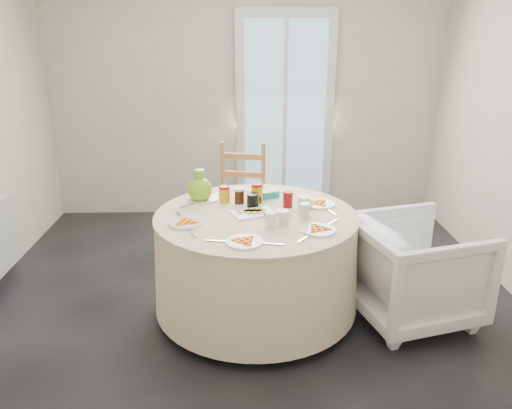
{
  "coord_description": "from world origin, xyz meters",
  "views": [
    {
      "loc": [
        -0.04,
        -3.17,
        1.91
      ],
      "look_at": [
        0.05,
        -0.04,
        0.8
      ],
      "focal_mm": 35.0,
      "sensor_mm": 36.0,
      "label": 1
    }
  ],
  "objects_px": {
    "table": "(256,262)",
    "armchair": "(415,266)",
    "green_pitcher": "(200,183)",
    "wooden_chair": "(238,202)"
  },
  "relations": [
    {
      "from": "armchair",
      "to": "green_pitcher",
      "type": "bearing_deg",
      "value": 59.5
    },
    {
      "from": "green_pitcher",
      "to": "wooden_chair",
      "type": "bearing_deg",
      "value": 45.08
    },
    {
      "from": "table",
      "to": "green_pitcher",
      "type": "bearing_deg",
      "value": 144.71
    },
    {
      "from": "table",
      "to": "armchair",
      "type": "distance_m",
      "value": 1.08
    },
    {
      "from": "armchair",
      "to": "green_pitcher",
      "type": "xyz_separation_m",
      "value": [
        -1.47,
        0.4,
        0.48
      ]
    },
    {
      "from": "wooden_chair",
      "to": "armchair",
      "type": "bearing_deg",
      "value": -29.15
    },
    {
      "from": "armchair",
      "to": "green_pitcher",
      "type": "distance_m",
      "value": 1.6
    },
    {
      "from": "wooden_chair",
      "to": "armchair",
      "type": "distance_m",
      "value": 1.64
    },
    {
      "from": "table",
      "to": "armchair",
      "type": "bearing_deg",
      "value": -6.29
    },
    {
      "from": "table",
      "to": "green_pitcher",
      "type": "distance_m",
      "value": 0.69
    }
  ]
}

